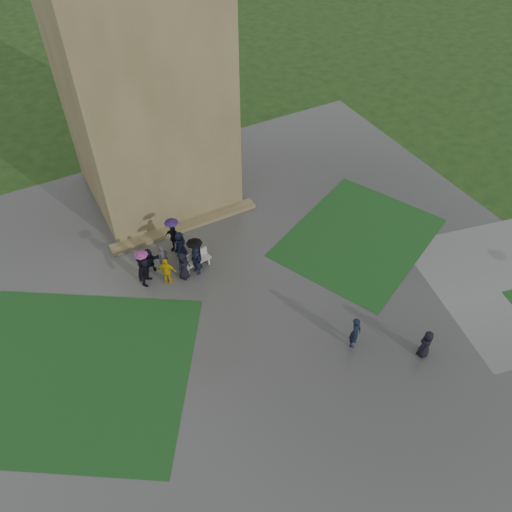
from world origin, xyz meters
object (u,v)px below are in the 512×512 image
pedestrian_mid (355,332)px  pedestrian_near (426,344)px  tower (136,48)px  bench (196,260)px

pedestrian_mid → pedestrian_near: bearing=-74.4°
tower → bench: 11.48m
tower → pedestrian_mid: size_ratio=9.81×
bench → pedestrian_mid: pedestrian_mid is taller
bench → pedestrian_mid: size_ratio=0.92×
tower → bench: (-0.73, -7.69, -8.49)m
bench → pedestrian_near: bearing=-63.6°
pedestrian_mid → pedestrian_near: size_ratio=1.15×
tower → pedestrian_mid: 18.21m
bench → pedestrian_mid: (4.50, -8.19, 0.43)m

